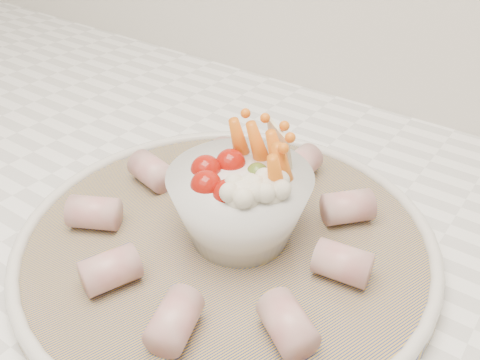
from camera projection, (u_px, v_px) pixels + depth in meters
The scene contains 3 objects.
serving_platter at pixel (226, 240), 0.49m from camera, with size 0.49×0.49×0.02m.
veggie_bowl at pixel (242, 201), 0.47m from camera, with size 0.13×0.13×0.11m.
cured_meat_rolls at pixel (226, 224), 0.48m from camera, with size 0.27×0.29×0.03m.
Camera 1 is at (0.30, 1.10, 1.26)m, focal length 40.00 mm.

